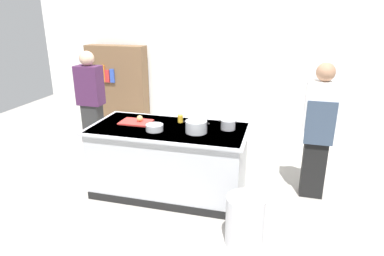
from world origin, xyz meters
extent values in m
plane|color=#9E9991|center=(0.00, 0.00, 0.00)|extent=(10.00, 10.00, 0.00)
cube|color=white|center=(0.00, 2.10, 1.50)|extent=(6.40, 0.12, 3.00)
cube|color=#B7BABF|center=(0.00, 0.00, 0.45)|extent=(1.90, 0.90, 0.90)
cube|color=#B7BABF|center=(0.00, 0.00, 0.89)|extent=(1.98, 0.98, 0.03)
cube|color=black|center=(0.00, -0.46, 0.05)|extent=(1.90, 0.01, 0.10)
cube|color=red|center=(-0.47, 0.07, 0.91)|extent=(0.40, 0.28, 0.02)
sphere|color=tan|center=(-0.42, 0.09, 0.96)|extent=(0.08, 0.08, 0.08)
cylinder|color=#B7BABF|center=(0.38, -0.08, 0.97)|extent=(0.26, 0.26, 0.15)
cube|color=black|center=(0.23, -0.08, 1.02)|extent=(0.04, 0.02, 0.01)
cube|color=black|center=(0.52, -0.08, 1.02)|extent=(0.04, 0.02, 0.01)
cylinder|color=#99999E|center=(0.73, 0.13, 0.96)|extent=(0.18, 0.18, 0.12)
cube|color=black|center=(0.62, 0.13, 1.00)|extent=(0.04, 0.02, 0.01)
cube|color=black|center=(0.83, 0.13, 1.00)|extent=(0.04, 0.02, 0.01)
cylinder|color=#B7BABF|center=(-0.13, -0.15, 0.94)|extent=(0.21, 0.21, 0.08)
cylinder|color=yellow|center=(0.08, 0.24, 0.95)|extent=(0.07, 0.07, 0.10)
cylinder|color=silver|center=(1.08, -0.81, 0.27)|extent=(0.39, 0.39, 0.53)
cube|color=black|center=(1.80, 0.40, 0.45)|extent=(0.28, 0.20, 0.90)
cube|color=white|center=(1.80, 0.40, 1.20)|extent=(0.38, 0.24, 0.60)
sphere|color=#A87A5B|center=(1.80, 0.40, 1.61)|extent=(0.22, 0.22, 0.22)
cube|color=#38475B|center=(1.80, 0.27, 1.02)|extent=(0.34, 0.02, 0.54)
cube|color=#2D2D2D|center=(-1.52, 0.74, 0.45)|extent=(0.28, 0.20, 0.90)
cube|color=#462246|center=(-1.52, 0.74, 1.20)|extent=(0.38, 0.24, 0.60)
sphere|color=#D3AA8C|center=(-1.52, 0.74, 1.61)|extent=(0.22, 0.22, 0.22)
cube|color=brown|center=(-1.60, 1.80, 0.85)|extent=(1.10, 0.28, 1.70)
cube|color=purple|center=(-2.04, 1.64, 1.22)|extent=(0.06, 0.03, 0.33)
cube|color=yellow|center=(-1.96, 1.64, 1.17)|extent=(0.06, 0.03, 0.23)
cube|color=teal|center=(-1.88, 1.64, 1.20)|extent=(0.08, 0.03, 0.29)
cube|color=orange|center=(-1.79, 1.64, 1.21)|extent=(0.07, 0.03, 0.30)
cube|color=red|center=(-1.71, 1.64, 1.17)|extent=(0.08, 0.03, 0.22)
cube|color=#3351B7|center=(-1.61, 1.64, 1.18)|extent=(0.08, 0.03, 0.24)
camera|label=1|loc=(1.32, -3.77, 2.29)|focal=31.54mm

